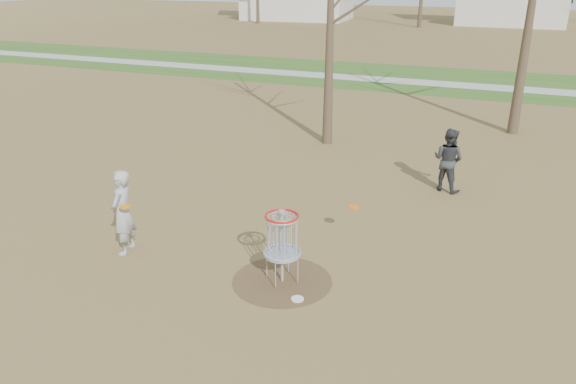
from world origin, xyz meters
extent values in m
plane|color=brown|center=(0.00, 0.00, 0.00)|extent=(160.00, 160.00, 0.00)
cube|color=#2D5119|center=(0.00, 21.00, 0.01)|extent=(160.00, 8.00, 0.01)
cube|color=#9E9E99|center=(0.00, 20.00, 0.01)|extent=(160.00, 1.50, 0.01)
cylinder|color=#47331E|center=(0.00, 0.00, 0.01)|extent=(1.80, 1.80, 0.01)
imported|color=#A3A3A3|center=(-3.29, -0.12, 0.85)|extent=(0.52, 0.69, 1.70)
imported|color=#303235|center=(2.10, 5.69, 0.81)|extent=(0.94, 0.84, 1.61)
cylinder|color=white|center=(0.48, -0.47, 0.02)|extent=(0.22, 0.22, 0.02)
cylinder|color=#EA5E0C|center=(0.72, 2.00, 0.77)|extent=(0.22, 0.22, 0.07)
cylinder|color=orange|center=(-3.07, -0.30, 1.08)|extent=(0.22, 0.22, 0.02)
cylinder|color=#9EA3AD|center=(0.00, 0.00, 0.68)|extent=(0.05, 0.05, 1.35)
cylinder|color=#9EA3AD|center=(0.00, 0.00, 0.55)|extent=(0.64, 0.64, 0.04)
torus|color=#9EA3AD|center=(0.00, 0.00, 1.25)|extent=(0.60, 0.60, 0.04)
torus|color=red|center=(0.00, 0.00, 1.28)|extent=(0.60, 0.60, 0.04)
cone|color=#382B1E|center=(-2.00, 8.50, 3.75)|extent=(0.32, 0.32, 7.50)
cone|color=#382B1E|center=(3.50, 12.00, 4.25)|extent=(0.36, 0.36, 8.50)
cube|color=silver|center=(-20.00, 52.00, 1.60)|extent=(11.46, 7.75, 3.20)
cube|color=silver|center=(2.00, 54.00, 1.60)|extent=(10.24, 7.34, 3.20)
camera|label=1|loc=(3.42, -8.09, 5.24)|focal=35.00mm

